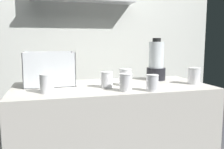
{
  "coord_description": "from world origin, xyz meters",
  "views": [
    {
      "loc": [
        -0.45,
        -1.67,
        1.22
      ],
      "look_at": [
        0.0,
        0.0,
        0.98
      ],
      "focal_mm": 38.86,
      "sensor_mm": 36.0,
      "label": 1
    }
  ],
  "objects_px": {
    "juice_cup_orange_left": "(107,80)",
    "juice_cup_mango_rightmost": "(194,77)",
    "juice_cup_carrot_middle": "(126,83)",
    "carrot_display_bin": "(50,75)",
    "blender_pitcher": "(156,63)",
    "juice_cup_pomegranate_far_right": "(152,84)",
    "juice_cup_pomegranate_far_left": "(47,84)",
    "juice_cup_carrot_right": "(125,78)"
  },
  "relations": [
    {
      "from": "blender_pitcher",
      "to": "juice_cup_mango_rightmost",
      "type": "height_order",
      "value": "blender_pitcher"
    },
    {
      "from": "carrot_display_bin",
      "to": "juice_cup_mango_rightmost",
      "type": "xyz_separation_m",
      "value": [
        1.04,
        -0.23,
        -0.02
      ]
    },
    {
      "from": "carrot_display_bin",
      "to": "blender_pitcher",
      "type": "bearing_deg",
      "value": 1.57
    },
    {
      "from": "juice_cup_pomegranate_far_left",
      "to": "blender_pitcher",
      "type": "bearing_deg",
      "value": 18.55
    },
    {
      "from": "carrot_display_bin",
      "to": "juice_cup_carrot_right",
      "type": "distance_m",
      "value": 0.55
    },
    {
      "from": "juice_cup_carrot_middle",
      "to": "juice_cup_carrot_right",
      "type": "height_order",
      "value": "juice_cup_carrot_right"
    },
    {
      "from": "juice_cup_pomegranate_far_left",
      "to": "juice_cup_carrot_middle",
      "type": "relative_size",
      "value": 1.03
    },
    {
      "from": "blender_pitcher",
      "to": "juice_cup_pomegranate_far_left",
      "type": "bearing_deg",
      "value": -161.45
    },
    {
      "from": "carrot_display_bin",
      "to": "juice_cup_carrot_right",
      "type": "bearing_deg",
      "value": -16.71
    },
    {
      "from": "juice_cup_orange_left",
      "to": "blender_pitcher",
      "type": "bearing_deg",
      "value": 25.11
    },
    {
      "from": "juice_cup_carrot_right",
      "to": "juice_cup_pomegranate_far_right",
      "type": "height_order",
      "value": "juice_cup_carrot_right"
    },
    {
      "from": "blender_pitcher",
      "to": "juice_cup_orange_left",
      "type": "height_order",
      "value": "blender_pitcher"
    },
    {
      "from": "juice_cup_pomegranate_far_right",
      "to": "juice_cup_orange_left",
      "type": "bearing_deg",
      "value": 142.67
    },
    {
      "from": "juice_cup_pomegranate_far_left",
      "to": "juice_cup_carrot_middle",
      "type": "distance_m",
      "value": 0.5
    },
    {
      "from": "blender_pitcher",
      "to": "juice_cup_carrot_middle",
      "type": "distance_m",
      "value": 0.54
    },
    {
      "from": "blender_pitcher",
      "to": "juice_cup_pomegranate_far_left",
      "type": "distance_m",
      "value": 0.93
    },
    {
      "from": "juice_cup_pomegranate_far_right",
      "to": "juice_cup_mango_rightmost",
      "type": "xyz_separation_m",
      "value": [
        0.41,
        0.16,
        0.01
      ]
    },
    {
      "from": "juice_cup_carrot_middle",
      "to": "juice_cup_pomegranate_far_left",
      "type": "bearing_deg",
      "value": 171.02
    },
    {
      "from": "carrot_display_bin",
      "to": "juice_cup_pomegranate_far_left",
      "type": "xyz_separation_m",
      "value": [
        -0.02,
        -0.27,
        -0.02
      ]
    },
    {
      "from": "blender_pitcher",
      "to": "juice_cup_carrot_right",
      "type": "bearing_deg",
      "value": -150.88
    },
    {
      "from": "juice_cup_orange_left",
      "to": "juice_cup_carrot_middle",
      "type": "bearing_deg",
      "value": -59.03
    },
    {
      "from": "blender_pitcher",
      "to": "juice_cup_orange_left",
      "type": "relative_size",
      "value": 3.12
    },
    {
      "from": "juice_cup_pomegranate_far_left",
      "to": "juice_cup_carrot_middle",
      "type": "xyz_separation_m",
      "value": [
        0.49,
        -0.08,
        -0.0
      ]
    },
    {
      "from": "juice_cup_carrot_right",
      "to": "juice_cup_mango_rightmost",
      "type": "xyz_separation_m",
      "value": [
        0.52,
        -0.07,
        0.0
      ]
    },
    {
      "from": "juice_cup_pomegranate_far_right",
      "to": "carrot_display_bin",
      "type": "bearing_deg",
      "value": 148.12
    },
    {
      "from": "juice_cup_carrot_right",
      "to": "juice_cup_pomegranate_far_right",
      "type": "bearing_deg",
      "value": -65.89
    },
    {
      "from": "carrot_display_bin",
      "to": "juice_cup_pomegranate_far_left",
      "type": "bearing_deg",
      "value": -95.1
    },
    {
      "from": "juice_cup_orange_left",
      "to": "juice_cup_pomegranate_far_right",
      "type": "xyz_separation_m",
      "value": [
        0.25,
        -0.19,
        -0.0
      ]
    },
    {
      "from": "blender_pitcher",
      "to": "juice_cup_pomegranate_far_right",
      "type": "height_order",
      "value": "blender_pitcher"
    },
    {
      "from": "juice_cup_orange_left",
      "to": "juice_cup_carrot_middle",
      "type": "relative_size",
      "value": 0.97
    },
    {
      "from": "carrot_display_bin",
      "to": "juice_cup_mango_rightmost",
      "type": "distance_m",
      "value": 1.07
    },
    {
      "from": "juice_cup_orange_left",
      "to": "juice_cup_carrot_middle",
      "type": "height_order",
      "value": "juice_cup_carrot_middle"
    },
    {
      "from": "juice_cup_mango_rightmost",
      "to": "carrot_display_bin",
      "type": "bearing_deg",
      "value": 167.52
    },
    {
      "from": "juice_cup_mango_rightmost",
      "to": "juice_cup_pomegranate_far_right",
      "type": "bearing_deg",
      "value": -158.67
    },
    {
      "from": "juice_cup_orange_left",
      "to": "juice_cup_mango_rightmost",
      "type": "xyz_separation_m",
      "value": [
        0.67,
        -0.03,
        0.01
      ]
    },
    {
      "from": "carrot_display_bin",
      "to": "blender_pitcher",
      "type": "height_order",
      "value": "blender_pitcher"
    },
    {
      "from": "carrot_display_bin",
      "to": "juice_cup_pomegranate_far_right",
      "type": "xyz_separation_m",
      "value": [
        0.63,
        -0.39,
        -0.03
      ]
    },
    {
      "from": "blender_pitcher",
      "to": "juice_cup_pomegranate_far_right",
      "type": "xyz_separation_m",
      "value": [
        -0.22,
        -0.42,
        -0.1
      ]
    },
    {
      "from": "juice_cup_orange_left",
      "to": "juice_cup_mango_rightmost",
      "type": "distance_m",
      "value": 0.67
    },
    {
      "from": "juice_cup_carrot_right",
      "to": "juice_cup_orange_left",
      "type": "bearing_deg",
      "value": -164.6
    },
    {
      "from": "blender_pitcher",
      "to": "juice_cup_carrot_right",
      "type": "distance_m",
      "value": 0.38
    },
    {
      "from": "juice_cup_carrot_middle",
      "to": "juice_cup_pomegranate_far_right",
      "type": "height_order",
      "value": "juice_cup_carrot_middle"
    }
  ]
}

